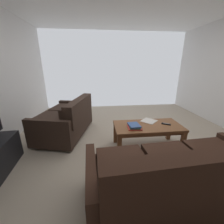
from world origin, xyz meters
name	(u,v)px	position (x,y,z in m)	size (l,w,h in m)	color
ground_plane	(132,143)	(0.00, 0.00, 0.00)	(4.98, 5.39, 0.01)	tan
sofa_main	(179,177)	(-0.17, 1.32, 0.36)	(1.99, 0.94, 0.83)	black
loveseat_near	(67,119)	(1.33, -0.52, 0.36)	(1.15, 1.57, 0.83)	black
coffee_table	(148,129)	(-0.23, 0.19, 0.39)	(1.21, 0.59, 0.46)	brown
book_stack	(134,126)	(0.04, 0.27, 0.49)	(0.25, 0.27, 0.06)	#C63833
tv_remote	(166,124)	(-0.58, 0.19, 0.47)	(0.16, 0.12, 0.02)	black
loose_magazine	(149,121)	(-0.32, 0.00, 0.46)	(0.25, 0.26, 0.01)	silver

